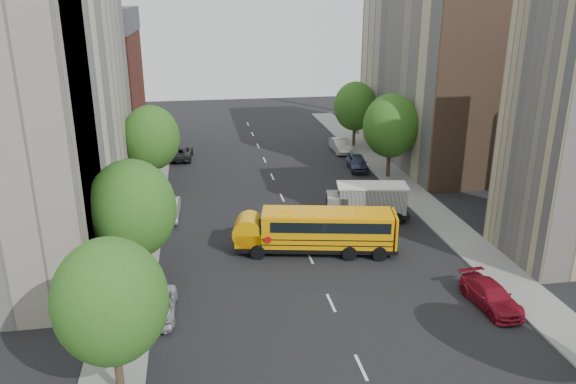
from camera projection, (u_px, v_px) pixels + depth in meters
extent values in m
plane|color=black|center=(304.00, 245.00, 39.58)|extent=(120.00, 120.00, 0.00)
cube|color=slate|center=(142.00, 228.00, 42.41)|extent=(3.00, 80.00, 0.12)
cube|color=slate|center=(430.00, 209.00, 46.02)|extent=(3.00, 80.00, 0.12)
cube|color=silver|center=(282.00, 197.00, 48.88)|extent=(0.15, 64.00, 0.01)
cube|color=#BFBB99|center=(35.00, 97.00, 39.03)|extent=(10.00, 26.00, 20.00)
cube|color=maroon|center=(92.00, 95.00, 60.66)|extent=(10.00, 15.00, 13.00)
cube|color=#B4A58C|center=(438.00, 74.00, 58.03)|extent=(10.00, 22.00, 18.00)
cube|color=brown|center=(492.00, 90.00, 47.80)|extent=(10.10, 0.30, 18.00)
cylinder|color=#38281C|center=(119.00, 368.00, 24.38)|extent=(0.36, 0.36, 2.70)
ellipsoid|color=#175619|center=(111.00, 301.00, 23.29)|extent=(4.80, 4.80, 5.52)
cylinder|color=#38281C|center=(138.00, 264.00, 33.66)|extent=(0.36, 0.36, 2.88)
ellipsoid|color=#175619|center=(132.00, 209.00, 32.49)|extent=(5.12, 5.12, 5.89)
cylinder|color=#38281C|center=(154.00, 175.00, 50.42)|extent=(0.36, 0.36, 2.81)
ellipsoid|color=#175619|center=(151.00, 138.00, 49.28)|extent=(4.99, 4.99, 5.74)
cylinder|color=#38281C|center=(388.00, 163.00, 53.84)|extent=(0.36, 0.36, 2.95)
ellipsoid|color=#175619|center=(391.00, 126.00, 52.65)|extent=(5.25, 5.25, 6.04)
cylinder|color=#38281C|center=(354.00, 135.00, 65.05)|extent=(0.36, 0.36, 2.74)
ellipsoid|color=#175619|center=(355.00, 106.00, 63.94)|extent=(4.86, 4.86, 5.59)
cube|color=black|center=(316.00, 245.00, 38.38)|extent=(11.10, 4.54, 0.29)
cube|color=#F6A005|center=(326.00, 228.00, 37.95)|extent=(9.00, 4.07, 2.22)
cube|color=#F6A005|center=(251.00, 236.00, 38.31)|extent=(2.14, 2.52, 0.97)
cube|color=black|center=(266.00, 221.00, 37.90)|extent=(0.91, 2.27, 1.16)
cube|color=#F6A005|center=(327.00, 212.00, 37.57)|extent=(8.96, 3.88, 0.14)
cube|color=black|center=(329.00, 221.00, 37.78)|extent=(8.25, 3.98, 0.72)
cube|color=black|center=(326.00, 238.00, 38.20)|extent=(9.01, 4.13, 0.06)
cube|color=black|center=(326.00, 233.00, 38.07)|extent=(9.01, 4.13, 0.06)
cube|color=#F6A005|center=(392.00, 229.00, 37.82)|extent=(0.62, 2.40, 2.22)
cube|color=#F6A005|center=(288.00, 211.00, 37.61)|extent=(0.68, 0.68, 0.10)
cube|color=#F6A005|center=(360.00, 211.00, 37.48)|extent=(0.68, 0.68, 0.10)
cylinder|color=#F6A005|center=(251.00, 230.00, 38.15)|extent=(2.43, 2.58, 2.03)
cylinder|color=red|center=(270.00, 240.00, 36.93)|extent=(0.48, 0.13, 0.48)
cylinder|color=black|center=(260.00, 252.00, 37.36)|extent=(1.00, 0.47, 0.97)
cylinder|color=black|center=(262.00, 237.00, 39.64)|extent=(1.00, 0.47, 0.97)
cylinder|color=black|center=(348.00, 253.00, 37.20)|extent=(1.00, 0.47, 0.97)
cylinder|color=black|center=(346.00, 238.00, 39.48)|extent=(1.00, 0.47, 0.97)
cylinder|color=black|center=(378.00, 254.00, 37.14)|extent=(1.00, 0.47, 0.97)
cylinder|color=black|center=(373.00, 239.00, 39.42)|extent=(1.00, 0.47, 0.97)
cube|color=black|center=(364.00, 213.00, 43.98)|extent=(7.01, 3.40, 0.34)
cube|color=white|center=(372.00, 199.00, 43.58)|extent=(5.45, 3.01, 2.02)
cube|color=white|center=(333.00, 202.00, 43.72)|extent=(1.92, 2.37, 1.34)
cube|color=silver|center=(373.00, 186.00, 43.23)|extent=(5.69, 3.16, 0.13)
cylinder|color=black|center=(334.00, 219.00, 42.98)|extent=(0.98, 0.44, 0.94)
cylinder|color=black|center=(332.00, 208.00, 45.09)|extent=(0.98, 0.44, 0.94)
cylinder|color=black|center=(369.00, 219.00, 42.95)|extent=(0.98, 0.44, 0.94)
cylinder|color=black|center=(366.00, 209.00, 45.06)|extent=(0.98, 0.44, 0.94)
cylinder|color=black|center=(401.00, 219.00, 42.92)|extent=(0.98, 0.44, 0.94)
cylinder|color=black|center=(396.00, 209.00, 45.03)|extent=(0.98, 0.44, 0.94)
imported|color=#B4B3BB|center=(159.00, 303.00, 30.63)|extent=(1.94, 4.53, 1.52)
imported|color=silver|center=(168.00, 208.00, 44.31)|extent=(1.86, 4.91, 1.60)
imported|color=black|center=(181.00, 152.00, 60.25)|extent=(2.72, 5.25, 1.42)
imported|color=maroon|center=(491.00, 296.00, 31.59)|extent=(2.27, 4.76, 1.34)
imported|color=#2D314F|center=(357.00, 163.00, 56.47)|extent=(2.19, 4.52, 1.49)
imported|color=#A8A7A3|center=(340.00, 145.00, 62.85)|extent=(1.66, 4.64, 1.52)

